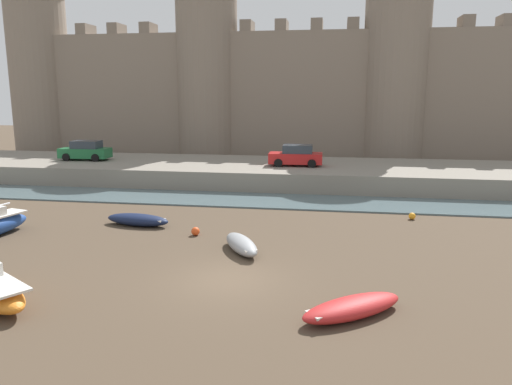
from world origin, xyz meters
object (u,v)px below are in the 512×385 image
object	(u,v)px
mooring_buoy_off_centre	(195,231)
car_quay_west	(296,156)
rowboat_midflat_centre	(138,219)
car_quay_centre_east	(85,151)
rowboat_midflat_right	(241,244)
mooring_buoy_near_shore	(412,216)
rowboat_foreground_left	(352,307)

from	to	relation	value
mooring_buoy_off_centre	car_quay_west	bearing A→B (deg)	75.68
rowboat_midflat_centre	car_quay_west	xyz separation A→B (m)	(7.41, 13.57, 1.90)
car_quay_centre_east	rowboat_midflat_centre	bearing A→B (deg)	-53.75
car_quay_west	car_quay_centre_east	size ratio (longest dim) A/B	1.00
rowboat_midflat_centre	mooring_buoy_off_centre	size ratio (longest dim) A/B	8.72
rowboat_midflat_right	car_quay_west	distance (m)	17.25
rowboat_midflat_centre	mooring_buoy_near_shore	size ratio (longest dim) A/B	9.57
rowboat_midflat_right	rowboat_midflat_centre	size ratio (longest dim) A/B	0.87
rowboat_midflat_centre	car_quay_west	distance (m)	15.58
rowboat_midflat_centre	car_quay_centre_east	world-z (taller)	car_quay_centre_east
mooring_buoy_near_shore	mooring_buoy_off_centre	world-z (taller)	mooring_buoy_off_centre
rowboat_foreground_left	mooring_buoy_near_shore	world-z (taller)	rowboat_foreground_left
rowboat_midflat_right	car_quay_centre_east	world-z (taller)	car_quay_centre_east
rowboat_midflat_right	mooring_buoy_off_centre	distance (m)	3.55
car_quay_centre_east	rowboat_midflat_right	bearing A→B (deg)	-46.52
car_quay_centre_east	car_quay_west	bearing A→B (deg)	-1.60
rowboat_midflat_right	rowboat_foreground_left	xyz separation A→B (m)	(4.77, -5.92, -0.04)
rowboat_foreground_left	car_quay_centre_east	distance (m)	31.91
rowboat_midflat_right	mooring_buoy_near_shore	xyz separation A→B (m)	(8.45, 7.28, -0.17)
rowboat_midflat_right	car_quay_west	xyz separation A→B (m)	(1.03, 17.11, 1.87)
rowboat_midflat_centre	mooring_buoy_off_centre	xyz separation A→B (m)	(3.61, -1.33, -0.12)
rowboat_foreground_left	car_quay_west	world-z (taller)	car_quay_west
mooring_buoy_off_centre	rowboat_midflat_centre	bearing A→B (deg)	159.70
rowboat_midflat_centre	car_quay_west	bearing A→B (deg)	61.36
mooring_buoy_near_shore	car_quay_west	world-z (taller)	car_quay_west
rowboat_foreground_left	mooring_buoy_off_centre	xyz separation A→B (m)	(-7.55, 8.12, -0.11)
car_quay_centre_east	mooring_buoy_near_shore	bearing A→B (deg)	-22.33
mooring_buoy_off_centre	car_quay_centre_east	bearing A→B (deg)	132.11
mooring_buoy_near_shore	car_quay_centre_east	bearing A→B (deg)	157.67
rowboat_midflat_right	car_quay_centre_east	xyz separation A→B (m)	(-16.70, 17.61, 1.87)
car_quay_west	mooring_buoy_off_centre	bearing A→B (deg)	-104.32
mooring_buoy_near_shore	car_quay_centre_east	xyz separation A→B (m)	(-25.15, 10.33, 2.04)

